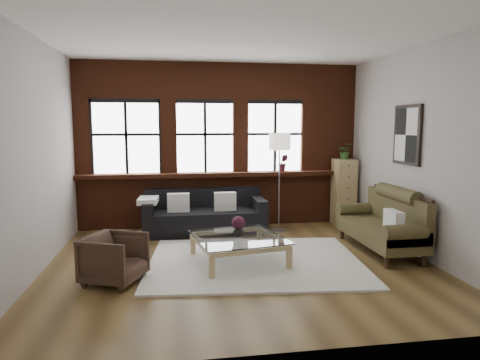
{
  "coord_description": "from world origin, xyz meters",
  "views": [
    {
      "loc": [
        -0.94,
        -5.96,
        2.01
      ],
      "look_at": [
        0.1,
        0.6,
        1.15
      ],
      "focal_mm": 32.0,
      "sensor_mm": 36.0,
      "label": 1
    }
  ],
  "objects": [
    {
      "name": "floor",
      "position": [
        0.0,
        0.0,
        0.0
      ],
      "size": [
        5.5,
        5.5,
        0.0
      ],
      "primitive_type": "plane",
      "color": "brown",
      "rests_on": "ground"
    },
    {
      "name": "ceiling",
      "position": [
        0.0,
        0.0,
        3.2
      ],
      "size": [
        5.5,
        5.5,
        0.0
      ],
      "primitive_type": "plane",
      "rotation": [
        3.14,
        0.0,
        0.0
      ],
      "color": "white",
      "rests_on": "ground"
    },
    {
      "name": "wall_back",
      "position": [
        0.0,
        2.5,
        1.6
      ],
      "size": [
        5.5,
        0.0,
        5.5
      ],
      "primitive_type": "plane",
      "rotation": [
        1.57,
        0.0,
        0.0
      ],
      "color": "#AFA8A2",
      "rests_on": "ground"
    },
    {
      "name": "wall_front",
      "position": [
        0.0,
        -2.5,
        1.6
      ],
      "size": [
        5.5,
        0.0,
        5.5
      ],
      "primitive_type": "plane",
      "rotation": [
        -1.57,
        0.0,
        0.0
      ],
      "color": "#AFA8A2",
      "rests_on": "ground"
    },
    {
      "name": "wall_left",
      "position": [
        -2.75,
        0.0,
        1.6
      ],
      "size": [
        0.0,
        5.0,
        5.0
      ],
      "primitive_type": "plane",
      "rotation": [
        1.57,
        0.0,
        1.57
      ],
      "color": "#AFA8A2",
      "rests_on": "ground"
    },
    {
      "name": "wall_right",
      "position": [
        2.75,
        0.0,
        1.6
      ],
      "size": [
        0.0,
        5.0,
        5.0
      ],
      "primitive_type": "plane",
      "rotation": [
        1.57,
        0.0,
        -1.57
      ],
      "color": "#AFA8A2",
      "rests_on": "ground"
    },
    {
      "name": "brick_backwall",
      "position": [
        0.0,
        2.44,
        1.6
      ],
      "size": [
        5.5,
        0.12,
        3.2
      ],
      "primitive_type": null,
      "color": "#592615",
      "rests_on": "floor"
    },
    {
      "name": "sill_ledge",
      "position": [
        0.0,
        2.35,
        1.04
      ],
      "size": [
        5.5,
        0.3,
        0.08
      ],
      "primitive_type": "cube",
      "color": "#592615",
      "rests_on": "brick_backwall"
    },
    {
      "name": "window_left",
      "position": [
        -1.8,
        2.45,
        1.75
      ],
      "size": [
        1.38,
        0.1,
        1.5
      ],
      "primitive_type": null,
      "color": "black",
      "rests_on": "brick_backwall"
    },
    {
      "name": "window_mid",
      "position": [
        -0.3,
        2.45,
        1.75
      ],
      "size": [
        1.38,
        0.1,
        1.5
      ],
      "primitive_type": null,
      "color": "black",
      "rests_on": "brick_backwall"
    },
    {
      "name": "window_right",
      "position": [
        1.1,
        2.45,
        1.75
      ],
      "size": [
        1.38,
        0.1,
        1.5
      ],
      "primitive_type": null,
      "color": "black",
      "rests_on": "brick_backwall"
    },
    {
      "name": "wall_poster",
      "position": [
        2.72,
        0.3,
        1.85
      ],
      "size": [
        0.05,
        0.74,
        0.94
      ],
      "primitive_type": null,
      "color": "black",
      "rests_on": "wall_right"
    },
    {
      "name": "shag_rug",
      "position": [
        0.23,
        -0.01,
        0.02
      ],
      "size": [
        3.29,
        2.7,
        0.03
      ],
      "primitive_type": "cube",
      "rotation": [
        0.0,
        0.0,
        -0.1
      ],
      "color": "beige",
      "rests_on": "floor"
    },
    {
      "name": "dark_sofa",
      "position": [
        -0.36,
        1.9,
        0.41
      ],
      "size": [
        2.25,
        0.91,
        0.81
      ],
      "primitive_type": null,
      "color": "black",
      "rests_on": "floor"
    },
    {
      "name": "pillow_a",
      "position": [
        -0.85,
        1.8,
        0.6
      ],
      "size": [
        0.41,
        0.16,
        0.34
      ],
      "primitive_type": "cube",
      "rotation": [
        0.0,
        0.0,
        -0.05
      ],
      "color": "silver",
      "rests_on": "dark_sofa"
    },
    {
      "name": "pillow_b",
      "position": [
        0.01,
        1.8,
        0.6
      ],
      "size": [
        0.4,
        0.15,
        0.34
      ],
      "primitive_type": "cube",
      "rotation": [
        0.0,
        0.0,
        0.02
      ],
      "color": "silver",
      "rests_on": "dark_sofa"
    },
    {
      "name": "vintage_settee",
      "position": [
        2.3,
        0.27,
        0.5
      ],
      "size": [
        0.83,
        1.87,
        1.0
      ],
      "primitive_type": null,
      "color": "#423B1E",
      "rests_on": "floor"
    },
    {
      "name": "pillow_settee",
      "position": [
        2.22,
        -0.3,
        0.61
      ],
      "size": [
        0.15,
        0.38,
        0.34
      ],
      "primitive_type": "cube",
      "rotation": [
        0.0,
        0.0,
        -0.02
      ],
      "color": "silver",
      "rests_on": "vintage_settee"
    },
    {
      "name": "armchair",
      "position": [
        -1.7,
        -0.5,
        0.31
      ],
      "size": [
        0.9,
        0.89,
        0.63
      ],
      "primitive_type": "imported",
      "rotation": [
        0.0,
        0.0,
        1.16
      ],
      "color": "#37261B",
      "rests_on": "floor"
    },
    {
      "name": "coffee_table",
      "position": [
        -0.02,
        0.03,
        0.19
      ],
      "size": [
        1.42,
        1.42,
        0.41
      ],
      "primitive_type": null,
      "rotation": [
        0.0,
        0.0,
        0.18
      ],
      "color": "tan",
      "rests_on": "shag_rug"
    },
    {
      "name": "vase",
      "position": [
        -0.02,
        0.03,
        0.48
      ],
      "size": [
        0.17,
        0.17,
        0.16
      ],
      "primitive_type": "imported",
      "rotation": [
        0.0,
        0.0,
        -0.11
      ],
      "color": "#B2B2B2",
      "rests_on": "coffee_table"
    },
    {
      "name": "flowers",
      "position": [
        -0.02,
        0.03,
        0.6
      ],
      "size": [
        0.19,
        0.19,
        0.19
      ],
      "primitive_type": "sphere",
      "color": "#451728",
      "rests_on": "vase"
    },
    {
      "name": "drawer_chest",
      "position": [
        2.47,
        2.15,
        0.66
      ],
      "size": [
        0.41,
        0.41,
        1.32
      ],
      "primitive_type": "cube",
      "color": "tan",
      "rests_on": "floor"
    },
    {
      "name": "potted_plant_top",
      "position": [
        2.47,
        2.15,
        1.48
      ],
      "size": [
        0.33,
        0.3,
        0.32
      ],
      "primitive_type": "imported",
      "rotation": [
        0.0,
        0.0,
        -0.21
      ],
      "color": "#2D5923",
      "rests_on": "drawer_chest"
    },
    {
      "name": "floor_lamp",
      "position": [
        1.03,
        1.77,
        1.0
      ],
      "size": [
        0.4,
        0.4,
        2.0
      ],
      "primitive_type": null,
      "color": "#A5A5A8",
      "rests_on": "floor"
    },
    {
      "name": "sill_plant",
      "position": [
        1.25,
        2.32,
        1.25
      ],
      "size": [
        0.22,
        0.2,
        0.35
      ],
      "primitive_type": "imported",
      "rotation": [
        0.0,
        0.0,
        -0.25
      ],
      "color": "#451728",
      "rests_on": "sill_ledge"
    }
  ]
}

